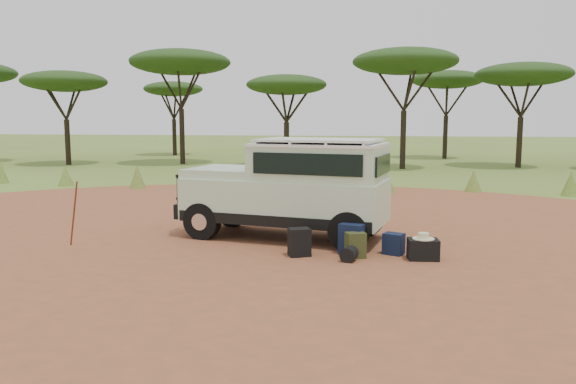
# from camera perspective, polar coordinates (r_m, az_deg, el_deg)

# --- Properties ---
(ground) EXTENTS (140.00, 140.00, 0.00)m
(ground) POSITION_cam_1_polar(r_m,az_deg,el_deg) (11.63, -4.14, -5.19)
(ground) COLOR olive
(ground) RESTS_ON ground
(dirt_clearing) EXTENTS (23.00, 23.00, 0.01)m
(dirt_clearing) POSITION_cam_1_polar(r_m,az_deg,el_deg) (11.62, -4.14, -5.17)
(dirt_clearing) COLOR #9B4D32
(dirt_clearing) RESTS_ON ground
(grass_fringe) EXTENTS (36.60, 1.60, 0.90)m
(grass_fringe) POSITION_cam_1_polar(r_m,az_deg,el_deg) (19.99, 1.67, 1.35)
(grass_fringe) COLOR olive
(grass_fringe) RESTS_ON ground
(acacia_treeline) EXTENTS (46.70, 13.20, 6.26)m
(acacia_treeline) POSITION_cam_1_polar(r_m,az_deg,el_deg) (31.00, 5.46, 11.79)
(acacia_treeline) COLOR black
(acacia_treeline) RESTS_ON ground
(safari_vehicle) EXTENTS (4.62, 2.56, 2.13)m
(safari_vehicle) POSITION_cam_1_polar(r_m,az_deg,el_deg) (11.89, 0.35, 0.15)
(safari_vehicle) COLOR #B7D1B2
(safari_vehicle) RESTS_ON ground
(walking_staff) EXTENTS (0.36, 0.24, 1.33)m
(walking_staff) POSITION_cam_1_polar(r_m,az_deg,el_deg) (11.91, -20.93, -2.10)
(walking_staff) COLOR maroon
(walking_staff) RESTS_ON ground
(backpack_black) EXTENTS (0.47, 0.42, 0.53)m
(backpack_black) POSITION_cam_1_polar(r_m,az_deg,el_deg) (10.45, 1.16, -5.14)
(backpack_black) COLOR black
(backpack_black) RESTS_ON ground
(backpack_navy) EXTENTS (0.53, 0.45, 0.58)m
(backpack_navy) POSITION_cam_1_polar(r_m,az_deg,el_deg) (10.67, 6.51, -4.77)
(backpack_navy) COLOR #111735
(backpack_navy) RESTS_ON ground
(backpack_olive) EXTENTS (0.41, 0.36, 0.48)m
(backpack_olive) POSITION_cam_1_polar(r_m,az_deg,el_deg) (10.39, 6.86, -5.40)
(backpack_olive) COLOR #37401D
(backpack_olive) RESTS_ON ground
(duffel_navy) EXTENTS (0.44, 0.40, 0.41)m
(duffel_navy) POSITION_cam_1_polar(r_m,az_deg,el_deg) (10.78, 10.68, -5.21)
(duffel_navy) COLOR #111735
(duffel_navy) RESTS_ON ground
(hard_case) EXTENTS (0.57, 0.43, 0.38)m
(hard_case) POSITION_cam_1_polar(r_m,az_deg,el_deg) (10.50, 13.55, -5.69)
(hard_case) COLOR black
(hard_case) RESTS_ON ground
(stuff_sack) EXTENTS (0.34, 0.34, 0.27)m
(stuff_sack) POSITION_cam_1_polar(r_m,az_deg,el_deg) (10.15, 6.21, -6.31)
(stuff_sack) COLOR black
(stuff_sack) RESTS_ON ground
(safari_hat) EXTENTS (0.39, 0.39, 0.11)m
(safari_hat) POSITION_cam_1_polar(r_m,az_deg,el_deg) (10.45, 13.59, -4.44)
(safari_hat) COLOR beige
(safari_hat) RESTS_ON hard_case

